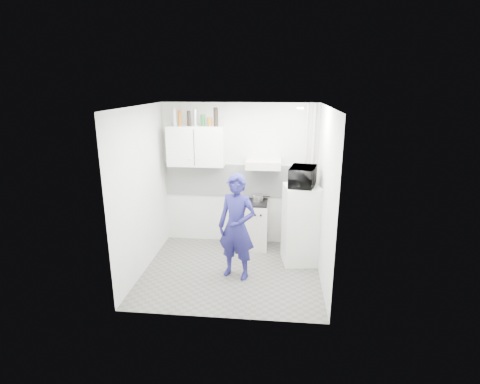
# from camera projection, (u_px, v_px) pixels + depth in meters

# --- Properties ---
(floor) EXTENTS (2.80, 2.80, 0.00)m
(floor) POSITION_uv_depth(u_px,v_px,m) (231.00, 271.00, 6.03)
(floor) COLOR #5A5958
(floor) RESTS_ON ground
(ceiling) EXTENTS (2.80, 2.80, 0.00)m
(ceiling) POSITION_uv_depth(u_px,v_px,m) (230.00, 106.00, 5.31)
(ceiling) COLOR white
(ceiling) RESTS_ON wall_back
(wall_back) EXTENTS (2.80, 0.00, 2.80)m
(wall_back) POSITION_uv_depth(u_px,v_px,m) (239.00, 175.00, 6.87)
(wall_back) COLOR silver
(wall_back) RESTS_ON floor
(wall_left) EXTENTS (0.00, 2.60, 2.60)m
(wall_left) POSITION_uv_depth(u_px,v_px,m) (142.00, 191.00, 5.81)
(wall_left) COLOR silver
(wall_left) RESTS_ON floor
(wall_right) EXTENTS (0.00, 2.60, 2.60)m
(wall_right) POSITION_uv_depth(u_px,v_px,m) (325.00, 197.00, 5.53)
(wall_right) COLOR silver
(wall_right) RESTS_ON floor
(person) EXTENTS (0.69, 0.56, 1.64)m
(person) POSITION_uv_depth(u_px,v_px,m) (237.00, 227.00, 5.67)
(person) COLOR navy
(person) RESTS_ON floor
(stove) EXTENTS (0.52, 0.52, 0.84)m
(stove) POSITION_uv_depth(u_px,v_px,m) (253.00, 225.00, 6.84)
(stove) COLOR beige
(stove) RESTS_ON floor
(fridge) EXTENTS (0.62, 0.62, 1.33)m
(fridge) POSITION_uv_depth(u_px,v_px,m) (300.00, 225.00, 6.20)
(fridge) COLOR white
(fridge) RESTS_ON floor
(stove_top) EXTENTS (0.50, 0.50, 0.03)m
(stove_top) POSITION_uv_depth(u_px,v_px,m) (253.00, 203.00, 6.72)
(stove_top) COLOR black
(stove_top) RESTS_ON stove
(saucepan) EXTENTS (0.19, 0.19, 0.11)m
(saucepan) POSITION_uv_depth(u_px,v_px,m) (258.00, 198.00, 6.76)
(saucepan) COLOR silver
(saucepan) RESTS_ON stove_top
(microwave) EXTENTS (0.63, 0.49, 0.32)m
(microwave) POSITION_uv_depth(u_px,v_px,m) (303.00, 177.00, 5.97)
(microwave) COLOR black
(microwave) RESTS_ON fridge
(bottle_a) EXTENTS (0.07, 0.07, 0.31)m
(bottle_a) POSITION_uv_depth(u_px,v_px,m) (175.00, 117.00, 6.51)
(bottle_a) COLOR #B2B7BC
(bottle_a) RESTS_ON upper_cabinet
(bottle_b) EXTENTS (0.07, 0.07, 0.27)m
(bottle_b) POSITION_uv_depth(u_px,v_px,m) (180.00, 118.00, 6.51)
(bottle_b) COLOR brown
(bottle_b) RESTS_ON upper_cabinet
(bottle_c) EXTENTS (0.06, 0.06, 0.26)m
(bottle_c) POSITION_uv_depth(u_px,v_px,m) (189.00, 118.00, 6.50)
(bottle_c) COLOR black
(bottle_c) RESTS_ON upper_cabinet
(bottle_d) EXTENTS (0.07, 0.07, 0.29)m
(bottle_d) POSITION_uv_depth(u_px,v_px,m) (195.00, 118.00, 6.48)
(bottle_d) COLOR silver
(bottle_d) RESTS_ON upper_cabinet
(canister_a) EXTENTS (0.08, 0.08, 0.20)m
(canister_a) POSITION_uv_depth(u_px,v_px,m) (203.00, 120.00, 6.48)
(canister_a) COLOR #144C1E
(canister_a) RESTS_ON upper_cabinet
(canister_b) EXTENTS (0.08, 0.08, 0.15)m
(canister_b) POSITION_uv_depth(u_px,v_px,m) (210.00, 122.00, 6.48)
(canister_b) COLOR brown
(canister_b) RESTS_ON upper_cabinet
(bottle_e) EXTENTS (0.08, 0.08, 0.32)m
(bottle_e) POSITION_uv_depth(u_px,v_px,m) (216.00, 117.00, 6.44)
(bottle_e) COLOR black
(bottle_e) RESTS_ON upper_cabinet
(upper_cabinet) EXTENTS (1.00, 0.35, 0.70)m
(upper_cabinet) POSITION_uv_depth(u_px,v_px,m) (196.00, 146.00, 6.62)
(upper_cabinet) COLOR white
(upper_cabinet) RESTS_ON wall_back
(range_hood) EXTENTS (0.60, 0.50, 0.14)m
(range_hood) POSITION_uv_depth(u_px,v_px,m) (264.00, 164.00, 6.51)
(range_hood) COLOR beige
(range_hood) RESTS_ON wall_back
(backsplash) EXTENTS (2.74, 0.03, 0.60)m
(backsplash) POSITION_uv_depth(u_px,v_px,m) (239.00, 180.00, 6.88)
(backsplash) COLOR white
(backsplash) RESTS_ON wall_back
(pipe_a) EXTENTS (0.05, 0.05, 2.60)m
(pipe_a) POSITION_uv_depth(u_px,v_px,m) (311.00, 178.00, 6.66)
(pipe_a) COLOR beige
(pipe_a) RESTS_ON floor
(pipe_b) EXTENTS (0.04, 0.04, 2.60)m
(pipe_b) POSITION_uv_depth(u_px,v_px,m) (305.00, 178.00, 6.67)
(pipe_b) COLOR beige
(pipe_b) RESTS_ON floor
(ceiling_spot_fixture) EXTENTS (0.10, 0.10, 0.02)m
(ceiling_spot_fixture) POSITION_uv_depth(u_px,v_px,m) (300.00, 108.00, 5.41)
(ceiling_spot_fixture) COLOR white
(ceiling_spot_fixture) RESTS_ON ceiling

